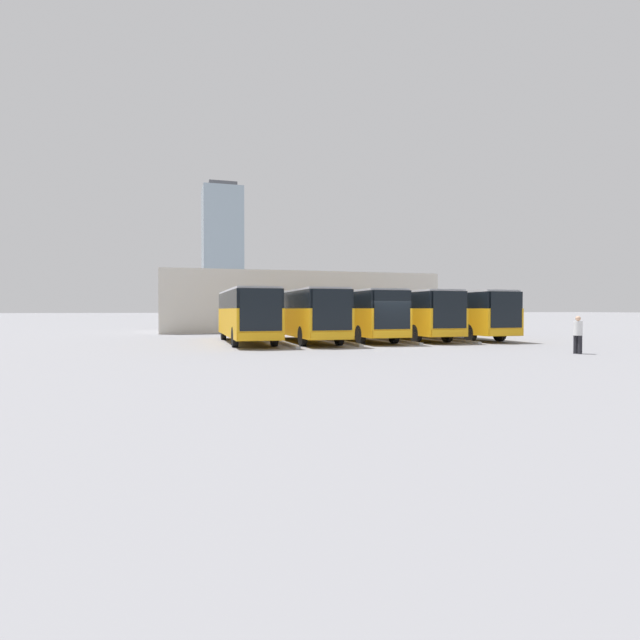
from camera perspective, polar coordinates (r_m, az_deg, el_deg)
name	(u,v)px	position (r m, az deg, el deg)	size (l,w,h in m)	color
ground_plane	(394,346)	(27.80, 8.41, -3.00)	(600.00, 600.00, 0.00)	gray
bus_0	(456,313)	(36.14, 15.27, 0.79)	(2.56, 11.21, 3.22)	orange
curb_divider_0	(445,339)	(33.83, 14.09, -2.15)	(0.24, 7.87, 0.15)	#9E9E99
bus_1	(407,313)	(34.50, 9.91, 0.80)	(2.56, 11.21, 3.22)	orange
curb_divider_1	(393,340)	(32.27, 8.29, -2.28)	(0.24, 7.87, 0.15)	#9E9E99
bus_2	(357,313)	(32.89, 4.28, 0.80)	(2.56, 11.21, 3.22)	orange
curb_divider_2	(339,341)	(30.77, 2.17, -2.44)	(0.24, 7.87, 0.15)	#9E9E99
bus_3	(306,313)	(31.15, -1.64, 0.78)	(2.56, 11.21, 3.22)	orange
curb_divider_3	(283,343)	(29.17, -4.29, -2.65)	(0.24, 7.87, 0.15)	#9E9E99
bus_4	(246,313)	(30.69, -8.43, 0.76)	(2.56, 11.21, 3.22)	orange
pedestrian	(578,333)	(25.71, 27.39, -1.38)	(0.45, 0.45, 1.74)	black
station_building	(296,302)	(49.05, -2.78, 2.06)	(25.48, 12.97, 5.47)	beige
office_tower	(222,250)	(263.66, -11.10, 7.86)	(19.88, 19.88, 66.59)	#93A8B7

